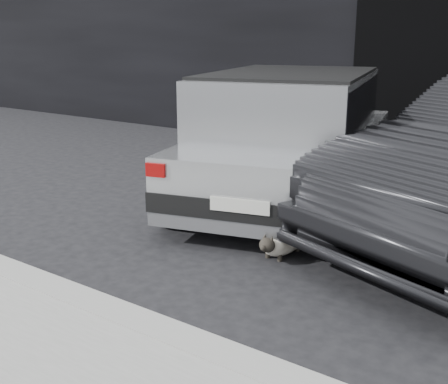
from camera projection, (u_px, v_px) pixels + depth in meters
The scene contains 5 objects.
ground at pixel (285, 221), 5.96m from camera, with size 80.00×80.00×0.00m, color black.
curb at pixel (216, 357), 3.34m from camera, with size 18.00×0.25×0.12m, color gray.
silver_hatchback at pixel (293, 131), 6.54m from camera, with size 2.88×4.46×1.52m.
cat_siamese at pixel (280, 243), 5.00m from camera, with size 0.28×0.76×0.26m.
cat_white at pixel (273, 216), 5.58m from camera, with size 0.78×0.32×0.36m.
Camera 1 is at (2.75, -4.97, 1.91)m, focal length 45.00 mm.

